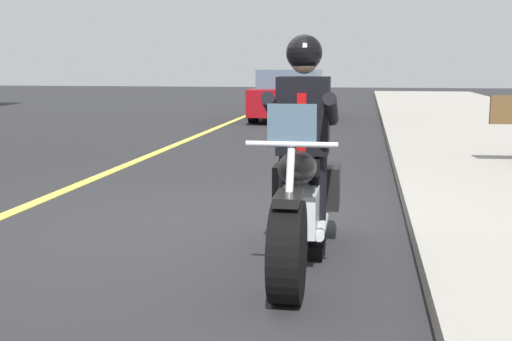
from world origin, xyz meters
The scene contains 4 objects.
ground_plane centered at (0.00, 0.00, 0.00)m, with size 80.00×80.00×0.00m, color #28282B.
motorcycle_main centered at (0.78, 1.11, 0.45)m, with size 2.21×0.60×1.26m.
rider_main centered at (0.59, 1.10, 1.04)m, with size 0.62×0.55×1.74m.
car_silver centered at (-12.53, -0.52, 0.69)m, with size 4.60×1.92×1.40m.
Camera 1 is at (5.50, 1.58, 1.50)m, focal length 44.50 mm.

